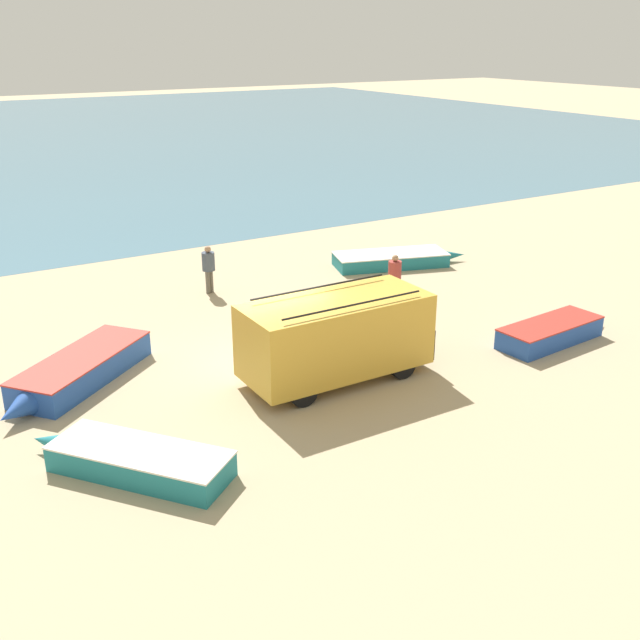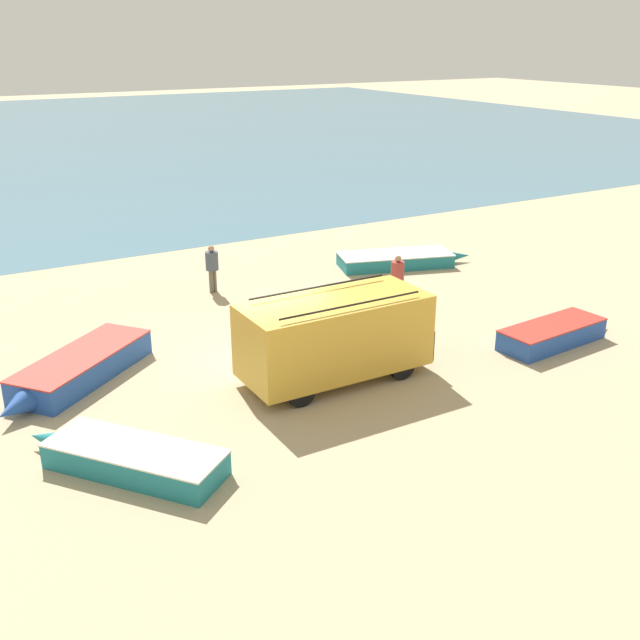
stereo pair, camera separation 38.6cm
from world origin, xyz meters
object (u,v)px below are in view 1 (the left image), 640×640
fishing_rowboat_0 (78,371)px  fishing_rowboat_2 (394,259)px  fishing_rowboat_3 (553,331)px  fisherman_0 (395,274)px  fishing_rowboat_1 (134,460)px  parked_van (337,335)px  fisherman_1 (209,265)px

fishing_rowboat_0 → fishing_rowboat_2: (12.91, 4.11, -0.08)m
fishing_rowboat_3 → fisherman_0: size_ratio=2.52×
fishing_rowboat_1 → fishing_rowboat_2: 15.75m
fishing_rowboat_0 → fishing_rowboat_3: fishing_rowboat_0 is taller
parked_van → fishing_rowboat_3: parked_van is taller
fishing_rowboat_0 → fishing_rowboat_1: (-0.12, -4.75, -0.05)m
fishing_rowboat_2 → parked_van: bearing=-117.5°
parked_van → fisherman_1: (-0.06, 7.93, -0.20)m
fishing_rowboat_1 → fishing_rowboat_3: size_ratio=0.99×
fishing_rowboat_2 → fishing_rowboat_3: 8.41m
parked_van → fishing_rowboat_1: (-5.84, -1.60, -0.90)m
fishing_rowboat_1 → parked_van: bearing=-112.7°
fishing_rowboat_0 → fisherman_1: 7.43m
fishing_rowboat_1 → fishing_rowboat_3: (12.48, 0.46, 0.02)m
fisherman_0 → fisherman_1: size_ratio=1.00×
parked_van → fishing_rowboat_3: 6.80m
fishing_rowboat_3 → fisherman_0: (-1.96, 5.00, 0.68)m
parked_van → fishing_rowboat_2: 10.26m
fishing_rowboat_3 → fisherman_1: (-6.71, 9.07, 0.68)m
fishing_rowboat_1 → fisherman_1: bearing=-69.2°
fishing_rowboat_0 → fishing_rowboat_3: size_ratio=1.10×
fishing_rowboat_0 → fisherman_0: bearing=145.2°
fishing_rowboat_2 → fisherman_0: (-2.51, -3.39, 0.72)m
parked_van → fishing_rowboat_3: bearing=-10.0°
fishing_rowboat_2 → fisherman_1: 7.32m
fishing_rowboat_2 → fishing_rowboat_3: bearing=-76.5°
fishing_rowboat_1 → fishing_rowboat_3: 12.49m
fishing_rowboat_2 → fishing_rowboat_1: bearing=-128.5°
fishing_rowboat_1 → fishing_rowboat_3: fishing_rowboat_3 is taller
fishing_rowboat_0 → fishing_rowboat_2: fishing_rowboat_0 is taller
parked_van → fishing_rowboat_2: parked_van is taller
fishing_rowboat_0 → fisherman_1: fisherman_1 is taller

